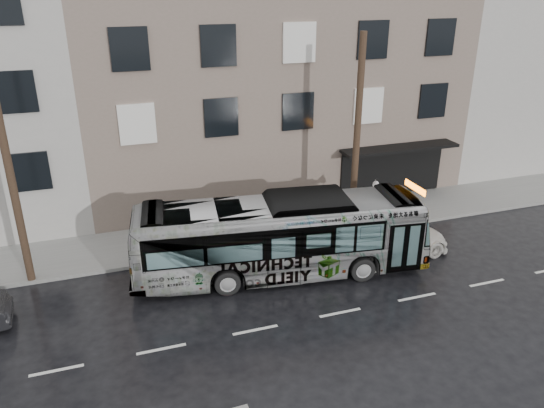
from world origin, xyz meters
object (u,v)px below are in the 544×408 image
(sign_post, at_px, (373,204))
(white_sedan, at_px, (392,240))
(utility_pole_rear, at_px, (10,172))
(bus, at_px, (280,237))
(utility_pole_front, at_px, (357,138))

(sign_post, xyz_separation_m, white_sedan, (-0.48, -2.61, -0.60))
(utility_pole_rear, relative_size, sign_post, 3.75)
(utility_pole_rear, relative_size, bus, 0.77)
(utility_pole_front, bearing_deg, white_sedan, -76.62)
(white_sedan, bearing_deg, utility_pole_front, 8.60)
(utility_pole_front, relative_size, sign_post, 3.75)
(utility_pole_front, bearing_deg, utility_pole_rear, 180.00)
(utility_pole_front, relative_size, utility_pole_rear, 1.00)
(utility_pole_rear, bearing_deg, white_sedan, -10.13)
(sign_post, height_order, white_sedan, sign_post)
(utility_pole_front, distance_m, sign_post, 3.48)
(white_sedan, bearing_deg, bus, 83.09)
(utility_pole_front, height_order, utility_pole_rear, same)
(sign_post, relative_size, bus, 0.20)
(bus, bearing_deg, utility_pole_front, -53.56)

